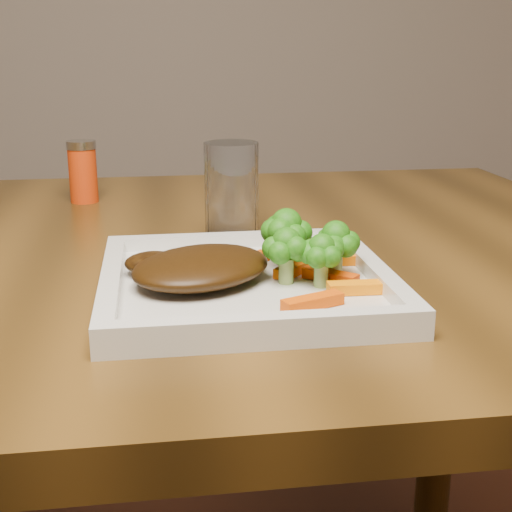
{
  "coord_description": "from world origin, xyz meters",
  "views": [
    {
      "loc": [
        0.05,
        -0.85,
        0.98
      ],
      "look_at": [
        0.14,
        -0.21,
        0.79
      ],
      "focal_mm": 50.0,
      "sensor_mm": 36.0,
      "label": 1
    }
  ],
  "objects": [
    {
      "name": "broccoli_0",
      "position": [
        0.18,
        -0.17,
        0.8
      ],
      "size": [
        0.06,
        0.06,
        0.07
      ],
      "primitive_type": null,
      "rotation": [
        0.0,
        0.0,
        -0.11
      ],
      "color": "#236A11",
      "rests_on": "plate"
    },
    {
      "name": "broccoli_2",
      "position": [
        0.2,
        -0.23,
        0.79
      ],
      "size": [
        0.06,
        0.06,
        0.06
      ],
      "primitive_type": null,
      "rotation": [
        0.0,
        0.0,
        -0.36
      ],
      "color": "#1E7A14",
      "rests_on": "plate"
    },
    {
      "name": "plate",
      "position": [
        0.13,
        -0.21,
        0.76
      ],
      "size": [
        0.27,
        0.27,
        0.01
      ],
      "primitive_type": "cube",
      "color": "silver",
      "rests_on": "dining_table"
    },
    {
      "name": "carrot_6",
      "position": [
        0.18,
        -0.19,
        0.77
      ],
      "size": [
        0.05,
        0.06,
        0.01
      ],
      "primitive_type": "cube",
      "rotation": [
        0.0,
        0.0,
        0.84
      ],
      "color": "#D05103",
      "rests_on": "plate"
    },
    {
      "name": "spice_shaker",
      "position": [
        -0.06,
        0.23,
        0.8
      ],
      "size": [
        0.05,
        0.05,
        0.09
      ],
      "primitive_type": "cylinder",
      "rotation": [
        0.0,
        0.0,
        -0.17
      ],
      "color": "red",
      "rests_on": "dining_table"
    },
    {
      "name": "carrot_5",
      "position": [
        0.21,
        -0.22,
        0.77
      ],
      "size": [
        0.05,
        0.05,
        0.01
      ],
      "primitive_type": "cube",
      "rotation": [
        0.0,
        0.0,
        -0.74
      ],
      "color": "#D03C03",
      "rests_on": "plate"
    },
    {
      "name": "broccoli_1",
      "position": [
        0.22,
        -0.21,
        0.79
      ],
      "size": [
        0.06,
        0.06,
        0.06
      ],
      "primitive_type": null,
      "rotation": [
        0.0,
        0.0,
        -0.06
      ],
      "color": "#115B0F",
      "rests_on": "plate"
    },
    {
      "name": "carrot_0",
      "position": [
        0.18,
        -0.29,
        0.77
      ],
      "size": [
        0.06,
        0.03,
        0.01
      ],
      "primitive_type": "cube",
      "rotation": [
        0.0,
        0.0,
        0.37
      ],
      "color": "#DF4B03",
      "rests_on": "plate"
    },
    {
      "name": "carrot_3",
      "position": [
        0.23,
        -0.17,
        0.77
      ],
      "size": [
        0.06,
        0.02,
        0.01
      ],
      "primitive_type": "cube",
      "rotation": [
        0.0,
        0.0,
        -0.09
      ],
      "color": "#F96B04",
      "rests_on": "plate"
    },
    {
      "name": "carrot_4",
      "position": [
        0.14,
        -0.16,
        0.77
      ],
      "size": [
        0.04,
        0.04,
        0.01
      ],
      "primitive_type": "cube",
      "rotation": [
        0.0,
        0.0,
        0.74
      ],
      "color": "#D54603",
      "rests_on": "plate"
    },
    {
      "name": "steak",
      "position": [
        0.09,
        -0.2,
        0.78
      ],
      "size": [
        0.18,
        0.17,
        0.03
      ],
      "primitive_type": "ellipsoid",
      "rotation": [
        0.0,
        0.0,
        0.62
      ],
      "color": "#372008",
      "rests_on": "plate"
    },
    {
      "name": "carrot_1",
      "position": [
        0.23,
        -0.26,
        0.77
      ],
      "size": [
        0.06,
        0.02,
        0.01
      ],
      "primitive_type": "cube",
      "rotation": [
        0.0,
        0.0,
        -0.03
      ],
      "color": "orange",
      "rests_on": "plate"
    },
    {
      "name": "drinking_glass",
      "position": [
        0.14,
        -0.03,
        0.81
      ],
      "size": [
        0.08,
        0.08,
        0.12
      ],
      "primitive_type": "cylinder",
      "rotation": [
        0.0,
        0.0,
        0.36
      ],
      "color": "silver",
      "rests_on": "dining_table"
    },
    {
      "name": "broccoli_3",
      "position": [
        0.17,
        -0.22,
        0.79
      ],
      "size": [
        0.05,
        0.05,
        0.06
      ],
      "primitive_type": null,
      "rotation": [
        0.0,
        0.0,
        -0.03
      ],
      "color": "#2C6F12",
      "rests_on": "plate"
    }
  ]
}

